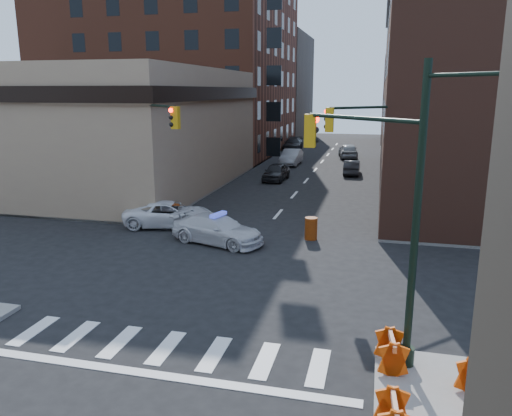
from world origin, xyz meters
The scene contains 28 objects.
ground centered at (0.00, 0.00, 0.00)m, with size 140.00×140.00×0.00m, color black.
sidewalk_nw centered at (-23.00, 32.75, 0.07)m, with size 34.00×54.50×0.15m, color gray.
bank_building centered at (-17.00, 16.50, 4.50)m, with size 22.00×22.00×9.00m, color #8D795C.
apartment_block centered at (-18.50, 40.00, 12.00)m, with size 25.00×25.00×24.00m, color brown.
commercial_row_ne centered at (13.00, 22.50, 7.00)m, with size 14.00×34.00×14.00m, color #532D21.
filler_nw centered at (-16.00, 62.00, 8.00)m, with size 20.00×18.00×16.00m, color brown.
filler_ne centered at (14.00, 58.00, 6.00)m, with size 16.00×16.00×12.00m, color brown.
signal_pole_se centered at (6.04, -5.52, 4.61)m, with size 5.40×5.27×8.00m.
signal_pole_nw centered at (-5.85, 5.34, 4.34)m, with size 3.58×3.67×8.00m.
signal_pole_ne centered at (5.84, 5.35, 4.34)m, with size 3.67×3.58×8.00m.
tree_ne_near centered at (7.50, 26.00, 3.49)m, with size 3.00×3.00×4.85m.
tree_ne_far centered at (7.50, 34.00, 3.49)m, with size 3.00×3.00×4.85m.
police_car centered at (-1.77, 3.49, 0.70)m, with size 1.96×4.82×1.40m, color silver.
pickup centered at (-5.27, 5.80, 0.70)m, with size 2.32×5.03×1.40m, color white.
parked_car_wnear centered at (-2.50, 21.58, 0.71)m, with size 1.68×4.18×1.42m, color black.
parked_car_wfar centered at (-2.80, 30.88, 0.79)m, with size 1.66×4.77×1.57m, color #9B9DA3.
parked_car_wdeep centered at (-4.84, 43.89, 0.76)m, with size 2.12×5.21×1.51m, color black.
parked_car_enear centered at (3.53, 26.15, 0.64)m, with size 1.35×3.87×1.28m, color black.
parked_car_efar centered at (2.50, 37.40, 0.82)m, with size 1.95×4.84×1.65m, color #909498.
pedestrian_a centered at (-10.05, 7.46, 1.15)m, with size 0.73×0.48×1.99m, color black.
pedestrian_b centered at (-9.22, 6.79, 1.07)m, with size 0.90×0.70×1.85m, color black.
pedestrian_c centered at (-10.12, 9.44, 1.01)m, with size 1.01×0.42×1.73m, color #202530.
barrel_road centered at (2.66, 5.24, 0.57)m, with size 0.63×0.63×1.13m, color red.
barrel_bank centered at (-5.50, 7.00, 0.49)m, with size 0.55×0.55×0.97m, color red.
barricade_se_a centered at (6.40, -6.53, 0.60)m, with size 1.19×0.59×0.89m, color #D14409, non-canonical shape.
barricade_se_b centered at (8.34, -7.64, 0.58)m, with size 1.14×0.57×0.85m, color red, non-canonical shape.
barricade_nw_a centered at (-9.09, 8.00, 0.60)m, with size 1.20×0.60×0.90m, color #C94D09, non-canonical shape.
barricade_nw_b centered at (-10.08, 7.23, 0.58)m, with size 1.14×0.57×0.86m, color orange, non-canonical shape.
Camera 1 is at (5.77, -19.14, 7.41)m, focal length 35.00 mm.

